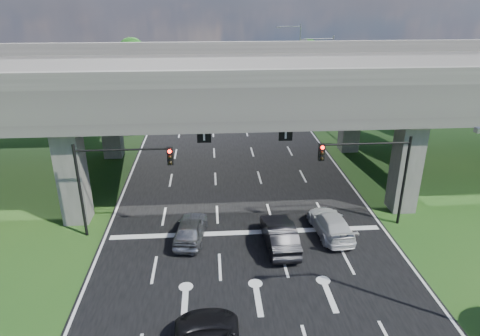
{
  "coord_description": "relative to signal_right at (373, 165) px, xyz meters",
  "views": [
    {
      "loc": [
        -2.14,
        -19.75,
        14.14
      ],
      "look_at": [
        -0.16,
        7.14,
        2.94
      ],
      "focal_mm": 32.0,
      "sensor_mm": 36.0,
      "label": 1
    }
  ],
  "objects": [
    {
      "name": "warehouse",
      "position": [
        -33.82,
        31.06,
        -2.19
      ],
      "size": [
        20.0,
        10.0,
        4.0
      ],
      "primitive_type": "cube",
      "color": "#9E9E99",
      "rests_on": "ground"
    },
    {
      "name": "tree_left_far",
      "position": [
        -20.78,
        38.06,
        0.95
      ],
      "size": [
        4.8,
        4.8,
        8.32
      ],
      "color": "black",
      "rests_on": "ground"
    },
    {
      "name": "tree_left_near",
      "position": [
        -21.78,
        22.06,
        0.63
      ],
      "size": [
        4.5,
        4.5,
        7.8
      ],
      "color": "black",
      "rests_on": "ground"
    },
    {
      "name": "streetlight_far",
      "position": [
        2.27,
        20.06,
        1.66
      ],
      "size": [
        3.38,
        0.25,
        10.0
      ],
      "color": "gray",
      "rests_on": "ground"
    },
    {
      "name": "car_silver",
      "position": [
        -11.3,
        -0.94,
        -3.43
      ],
      "size": [
        2.27,
        4.46,
        1.45
      ],
      "primitive_type": "imported",
      "rotation": [
        0.0,
        0.0,
        3.01
      ],
      "color": "gray",
      "rests_on": "road"
    },
    {
      "name": "car_dark",
      "position": [
        -6.02,
        -2.11,
        -3.37
      ],
      "size": [
        1.82,
        4.81,
        1.57
      ],
      "primitive_type": "imported",
      "rotation": [
        0.0,
        0.0,
        3.18
      ],
      "color": "black",
      "rests_on": "road"
    },
    {
      "name": "ground",
      "position": [
        -7.82,
        -3.94,
        -4.19
      ],
      "size": [
        160.0,
        160.0,
        0.0
      ],
      "primitive_type": "plane",
      "color": "#1D4817",
      "rests_on": "ground"
    },
    {
      "name": "tree_right_near",
      "position": [
        5.22,
        24.06,
        0.31
      ],
      "size": [
        4.2,
        4.2,
        7.28
      ],
      "color": "black",
      "rests_on": "ground"
    },
    {
      "name": "tree_right_far",
      "position": [
        4.22,
        40.06,
        0.63
      ],
      "size": [
        4.5,
        4.5,
        7.8
      ],
      "color": "black",
      "rests_on": "ground"
    },
    {
      "name": "signal_right",
      "position": [
        0.0,
        0.0,
        0.0
      ],
      "size": [
        5.76,
        0.54,
        6.0
      ],
      "color": "black",
      "rests_on": "ground"
    },
    {
      "name": "road",
      "position": [
        -7.82,
        6.06,
        -4.17
      ],
      "size": [
        18.0,
        120.0,
        0.03
      ],
      "primitive_type": "cube",
      "color": "black",
      "rests_on": "ground"
    },
    {
      "name": "car_white",
      "position": [
        -2.62,
        -0.94,
        -3.47
      ],
      "size": [
        2.29,
        4.87,
        1.38
      ],
      "primitive_type": "imported",
      "rotation": [
        0.0,
        0.0,
        3.22
      ],
      "color": "silver",
      "rests_on": "road"
    },
    {
      "name": "streetlight_beyond",
      "position": [
        2.27,
        36.06,
        1.66
      ],
      "size": [
        3.38,
        0.25,
        10.0
      ],
      "color": "gray",
      "rests_on": "ground"
    },
    {
      "name": "signal_left",
      "position": [
        -15.65,
        0.0,
        0.0
      ],
      "size": [
        5.76,
        0.54,
        6.0
      ],
      "color": "black",
      "rests_on": "ground"
    },
    {
      "name": "tree_left_mid",
      "position": [
        -24.78,
        30.06,
        -0.01
      ],
      "size": [
        3.91,
        3.9,
        6.76
      ],
      "color": "black",
      "rests_on": "ground"
    },
    {
      "name": "tree_right_mid",
      "position": [
        8.22,
        32.06,
        -0.01
      ],
      "size": [
        3.91,
        3.9,
        6.76
      ],
      "color": "black",
      "rests_on": "ground"
    },
    {
      "name": "overpass",
      "position": [
        -7.82,
        8.06,
        3.73
      ],
      "size": [
        80.0,
        15.0,
        10.0
      ],
      "color": "#3D3A38",
      "rests_on": "ground"
    }
  ]
}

